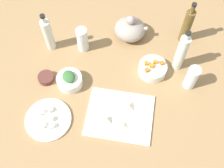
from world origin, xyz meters
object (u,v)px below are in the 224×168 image
Objects in this scene: plate_tofu at (48,119)px; drinking_glass_0 at (82,40)px; bowl_greens at (70,81)px; bowl_carrots at (152,69)px; teapot at (130,29)px; bottle_0 at (181,53)px; drinking_glass_1 at (192,78)px; bowl_small_side at (46,78)px; cutting_board at (120,115)px; bottle_1 at (48,34)px; bottle_2 at (187,26)px.

drinking_glass_0 is at bearing 78.91° from plate_tofu.
bowl_greens is at bearing -95.91° from drinking_glass_0.
bowl_carrots is (45.91, 33.24, 2.04)cm from plate_tofu.
teapot is 1.26× the size of drinking_glass_0.
bottle_0 is at bearing 23.00° from bowl_carrots.
bottle_0 is 1.93× the size of drinking_glass_1.
bowl_small_side is 26.95cm from drinking_glass_0.
drinking_glass_1 is (18.58, -5.04, 4.36)cm from bowl_carrots.
bowl_carrots is at bearing -14.66° from drinking_glass_0.
bowl_small_side reaches higher than cutting_board.
bowl_greens is 26.87cm from bottle_1.
bottle_2 is (60.98, 56.54, 10.47)cm from plate_tofu.
bottle_2 reaches higher than drinking_glass_0.
bottle_1 is at bearing 177.38° from bottle_0.
teapot reaches higher than drinking_glass_0.
bowl_greens is 1.56× the size of bowl_small_side.
bottle_2 is (28.28, 49.77, 10.57)cm from cutting_board.
drinking_glass_1 is at bearing -14.83° from drinking_glass_0.
bowl_greens is 0.89× the size of drinking_glass_1.
drinking_glass_0 is 1.03× the size of drinking_glass_1.
teapot is at bearing 122.77° from bowl_carrots.
drinking_glass_0 reaches higher than bowl_greens.
bowl_small_side is at bearing -165.03° from bottle_0.
bottle_1 reaches higher than drinking_glass_1.
bottle_2 is 1.82× the size of drinking_glass_0.
drinking_glass_0 is (14.73, 21.83, 5.73)cm from bowl_small_side.
bowl_small_side is at bearing 159.67° from cutting_board.
bottle_2 reaches higher than bowl_carrots.
plate_tofu is 0.82× the size of bottle_2.
bottle_1 is at bearing 169.69° from drinking_glass_1.
bottle_0 is at bearing -2.62° from bottle_1.
bottle_1 is 1.73× the size of drinking_glass_1.
plate_tofu is 63.71cm from teapot.
bowl_carrots reaches higher than cutting_board.
bottle_2 reaches higher than bottle_1.
bowl_greens reaches higher than bowl_small_side.
drinking_glass_1 is at bearing -39.37° from teapot.
drinking_glass_0 is (-23.55, -11.83, 1.63)cm from teapot.
bowl_small_side is at bearing -167.03° from bowl_carrots.
drinking_glass_1 is at bearing -15.18° from bowl_carrots.
drinking_glass_1 reaches higher than bowl_greens.
teapot reaches higher than drinking_glass_1.
bottle_2 is (67.27, 35.32, 9.57)cm from bowl_small_side.
cutting_board is 1.14× the size of bottle_0.
cutting_board is 3.84× the size of bowl_small_side.
bottle_2 is at bearing 33.34° from bowl_greens.
drinking_glass_0 is (8.44, 43.04, 6.64)cm from plate_tofu.
bottle_0 reaches higher than bowl_carrots.
cutting_board is at bearing -89.16° from teapot.
bowl_greens is (-26.60, 13.66, 2.32)cm from cutting_board.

